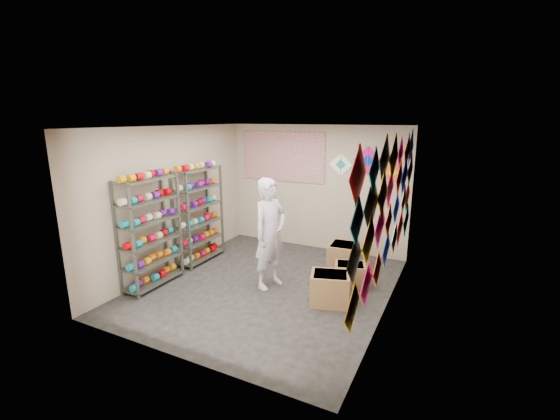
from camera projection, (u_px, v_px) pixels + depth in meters
The scene contains 12 objects.
ground at pixel (267, 285), 6.51m from camera, with size 4.50×4.50×0.00m, color black.
room_walls at pixel (266, 193), 6.12m from camera, with size 4.50×4.50×4.50m.
shelf_rack_front at pixel (150, 233), 6.31m from camera, with size 0.40×1.10×1.90m, color #4C5147.
shelf_rack_back at pixel (199, 215), 7.44m from camera, with size 0.40×1.10×1.90m, color #4C5147.
string_spools at pixel (176, 218), 6.85m from camera, with size 0.12×2.36×0.12m.
kite_wall_display at pixel (391, 202), 5.34m from camera, with size 0.06×4.27×2.03m.
back_wall_kites at pixel (366, 165), 7.53m from camera, with size 1.54×0.02×0.73m.
poster at pixel (282, 156), 8.31m from camera, with size 2.00×0.01×1.10m, color #734494.
shopkeeper at pixel (270, 234), 6.29m from camera, with size 0.63×0.79×1.89m, color silver.
carton_a at pixel (330, 288), 5.85m from camera, with size 0.59×0.49×0.49m, color olive.
carton_b at pixel (350, 275), 6.42m from camera, with size 0.51×0.42×0.42m, color olive.
carton_c at pixel (343, 256), 7.17m from camera, with size 0.52×0.57×0.50m, color olive.
Camera 1 is at (2.87, -5.28, 2.84)m, focal length 24.00 mm.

